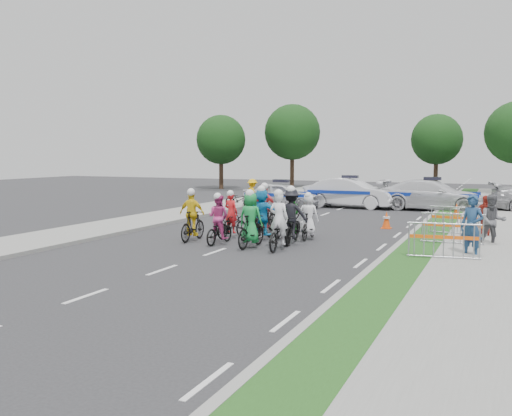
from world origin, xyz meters
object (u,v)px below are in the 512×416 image
at_px(rider_0, 279,230).
at_px(parked_bike, 239,200).
at_px(rider_9, 265,214).
at_px(barrier_2, 458,222).
at_px(spectator_2, 485,217).
at_px(cone_0, 386,220).
at_px(rider_2, 219,225).
at_px(marshal_hiviz, 252,193).
at_px(barrier_0, 444,243).
at_px(rider_6, 232,222).
at_px(spectator_0, 472,227).
at_px(tree_0, 221,140).
at_px(barrier_1, 452,230).
at_px(cone_1, 457,211).
at_px(spectator_1, 493,221).
at_px(police_car_2, 432,195).
at_px(tree_4, 437,139).
at_px(rider_5, 262,217).
at_px(police_car_1, 350,193).
at_px(rider_3, 192,221).
at_px(rider_1, 251,225).
at_px(rider_4, 292,221).
at_px(rider_7, 309,221).
at_px(tree_3, 292,132).
at_px(police_car_0, 281,195).
at_px(rider_8, 291,220).

distance_m(rider_0, parked_bike, 13.75).
xyz_separation_m(rider_9, barrier_2, (6.93, 1.72, -0.19)).
distance_m(spectator_2, cone_0, 4.07).
distance_m(rider_2, spectator_2, 9.54).
distance_m(marshal_hiviz, barrier_0, 16.91).
xyz_separation_m(rider_6, spectator_2, (8.49, 3.31, 0.21)).
height_order(spectator_0, barrier_0, spectator_0).
xyz_separation_m(barrier_0, barrier_2, (0.00, 5.27, 0.00)).
bearing_deg(tree_0, rider_6, -62.31).
bearing_deg(barrier_1, cone_1, 93.20).
xyz_separation_m(spectator_1, cone_1, (-1.72, 8.59, -0.53)).
height_order(rider_6, spectator_0, spectator_0).
distance_m(police_car_2, barrier_2, 10.02).
distance_m(spectator_0, cone_1, 11.07).
xyz_separation_m(barrier_2, tree_4, (-3.70, 27.63, 3.63)).
bearing_deg(rider_5, spectator_0, 178.89).
bearing_deg(police_car_2, spectator_1, -160.92).
distance_m(police_car_1, barrier_1, 13.57).
distance_m(rider_3, police_car_2, 15.86).
height_order(rider_1, marshal_hiviz, rider_1).
distance_m(police_car_1, tree_0, 19.00).
distance_m(rider_4, spectator_0, 5.80).
bearing_deg(rider_7, cone_0, -118.40).
distance_m(rider_6, tree_0, 28.50).
distance_m(rider_7, rider_9, 2.31).
bearing_deg(tree_4, rider_5, -94.87).
bearing_deg(barrier_1, spectator_0, -70.43).
bearing_deg(barrier_1, tree_3, 119.25).
bearing_deg(cone_0, police_car_0, 137.86).
bearing_deg(tree_3, tree_4, 9.46).
height_order(police_car_1, tree_0, tree_0).
bearing_deg(rider_1, rider_8, -95.49).
xyz_separation_m(rider_3, barrier_2, (8.47, 4.66, -0.16)).
distance_m(tree_0, tree_4, 18.03).
height_order(rider_1, tree_3, tree_3).
xyz_separation_m(barrier_1, barrier_2, (0.00, 2.41, 0.00)).
height_order(rider_3, cone_0, rider_3).
xyz_separation_m(rider_2, tree_0, (-13.38, 26.53, 3.53)).
bearing_deg(parked_bike, spectator_2, -108.52).
bearing_deg(cone_1, spectator_2, -78.01).
relative_size(rider_6, spectator_1, 1.03).
height_order(rider_9, spectator_1, rider_9).
bearing_deg(parked_bike, tree_4, -12.37).
bearing_deg(rider_3, barrier_0, 173.10).
xyz_separation_m(rider_2, police_car_2, (5.32, 14.71, 0.16)).
height_order(rider_1, rider_4, rider_4).
distance_m(rider_7, spectator_2, 6.33).
bearing_deg(barrier_1, rider_1, -155.30).
distance_m(barrier_2, tree_4, 28.11).
distance_m(spectator_2, tree_3, 30.90).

